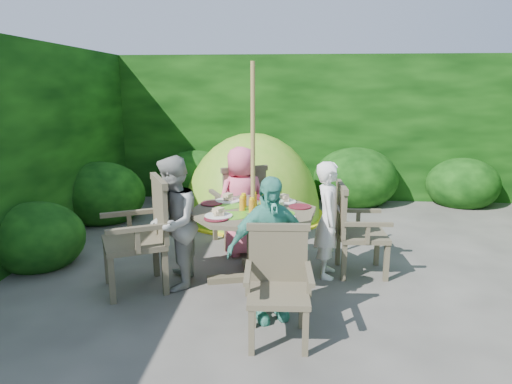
# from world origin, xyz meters

# --- Properties ---
(ground) EXTENTS (60.00, 60.00, 0.00)m
(ground) POSITION_xyz_m (0.00, 0.00, 0.00)
(ground) COLOR #45423D
(ground) RESTS_ON ground
(hedge_enclosure) EXTENTS (9.00, 9.00, 2.50)m
(hedge_enclosure) POSITION_xyz_m (0.00, 1.33, 1.25)
(hedge_enclosure) COLOR black
(hedge_enclosure) RESTS_ON ground
(patio_table) EXTENTS (1.59, 1.59, 0.91)m
(patio_table) POSITION_xyz_m (-0.88, -0.04, 0.64)
(patio_table) COLOR #443D2C
(patio_table) RESTS_ON ground
(parasol_pole) EXTENTS (0.05, 0.05, 2.20)m
(parasol_pole) POSITION_xyz_m (-0.89, -0.05, 1.10)
(parasol_pole) COLOR olive
(parasol_pole) RESTS_ON ground
(garden_chair_right) EXTENTS (0.53, 0.58, 0.94)m
(garden_chair_right) POSITION_xyz_m (0.17, 0.24, 0.50)
(garden_chair_right) COLOR #443D2C
(garden_chair_right) RESTS_ON ground
(garden_chair_left) EXTENTS (0.79, 0.82, 1.06)m
(garden_chair_left) POSITION_xyz_m (-1.95, -0.29, 0.57)
(garden_chair_left) COLOR #443D2C
(garden_chair_left) RESTS_ON ground
(garden_chair_back) EXTENTS (0.77, 0.74, 1.00)m
(garden_chair_back) POSITION_xyz_m (-1.14, 1.02, 0.53)
(garden_chair_back) COLOR #443D2C
(garden_chair_back) RESTS_ON ground
(garden_chair_front) EXTENTS (0.54, 0.49, 0.86)m
(garden_chair_front) POSITION_xyz_m (-0.60, -1.11, 0.46)
(garden_chair_front) COLOR #443D2C
(garden_chair_front) RESTS_ON ground
(child_right) EXTENTS (0.33, 0.47, 1.23)m
(child_right) POSITION_xyz_m (-0.11, 0.15, 0.61)
(child_right) COLOR white
(child_right) RESTS_ON ground
(child_left) EXTENTS (0.56, 0.69, 1.32)m
(child_left) POSITION_xyz_m (-1.66, -0.24, 0.66)
(child_left) COLOR #A3A49F
(child_left) RESTS_ON ground
(child_back) EXTENTS (0.76, 0.69, 1.30)m
(child_back) POSITION_xyz_m (-1.09, 0.73, 0.65)
(child_back) COLOR #FF6988
(child_back) RESTS_ON ground
(child_front) EXTENTS (0.80, 0.59, 1.26)m
(child_front) POSITION_xyz_m (-0.69, -0.82, 0.63)
(child_front) COLOR #4BAF97
(child_front) RESTS_ON ground
(dome_tent) EXTENTS (2.70, 2.70, 2.58)m
(dome_tent) POSITION_xyz_m (-1.10, 2.39, 0.00)
(dome_tent) COLOR #69AF21
(dome_tent) RESTS_ON ground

